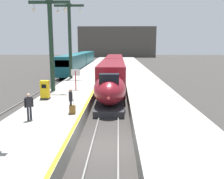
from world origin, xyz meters
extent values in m
plane|color=#33302D|center=(0.00, 0.00, 0.00)|extent=(260.00, 260.00, 0.00)
cube|color=gray|center=(-4.05, 24.75, 0.53)|extent=(4.80, 110.00, 1.05)
cube|color=gray|center=(4.05, 24.75, 0.53)|extent=(4.80, 110.00, 1.05)
cube|color=yellow|center=(-1.77, 24.75, 1.05)|extent=(0.20, 107.80, 0.01)
cube|color=slate|center=(-0.75, 27.50, 0.06)|extent=(0.08, 110.00, 0.12)
cube|color=slate|center=(0.75, 27.50, 0.06)|extent=(0.08, 110.00, 0.12)
cube|color=slate|center=(-8.85, 27.50, 0.06)|extent=(0.08, 110.00, 0.12)
cube|color=slate|center=(-7.35, 27.50, 0.06)|extent=(0.08, 110.00, 0.12)
ellipsoid|color=maroon|center=(0.00, 7.96, 1.83)|extent=(2.78, 5.79, 2.56)
cube|color=#28282D|center=(0.00, 7.67, 0.28)|extent=(2.46, 4.92, 0.55)
cube|color=black|center=(0.00, 6.66, 2.90)|extent=(1.59, 1.00, 0.90)
sphere|color=#F24C4C|center=(0.00, 5.14, 1.68)|extent=(0.28, 0.28, 0.28)
cube|color=maroon|center=(0.00, 16.70, 2.08)|extent=(2.90, 14.00, 3.05)
cube|color=black|center=(-1.42, 16.70, 2.62)|extent=(0.04, 11.90, 0.80)
cube|color=black|center=(1.42, 16.70, 2.62)|extent=(0.04, 11.90, 0.80)
cube|color=silver|center=(0.00, 16.70, 0.80)|extent=(2.92, 13.30, 0.24)
cube|color=black|center=(0.00, 12.22, 0.28)|extent=(2.03, 2.20, 0.56)
cube|color=black|center=(0.00, 21.18, 0.28)|extent=(2.03, 2.20, 0.56)
cube|color=maroon|center=(0.00, 33.30, 2.08)|extent=(2.90, 18.00, 3.05)
cube|color=black|center=(-1.42, 33.30, 2.62)|extent=(0.04, 15.84, 0.80)
cube|color=black|center=(1.42, 33.30, 2.62)|extent=(0.04, 15.84, 0.80)
cube|color=black|center=(0.00, 27.18, 0.28)|extent=(2.03, 2.20, 0.56)
cube|color=black|center=(0.00, 39.42, 0.28)|extent=(2.03, 2.20, 0.56)
cube|color=#145660|center=(-8.10, 34.18, 2.15)|extent=(2.85, 18.00, 3.30)
cube|color=black|center=(-8.10, 25.22, 2.75)|extent=(2.28, 0.08, 1.10)
cube|color=black|center=(-9.49, 34.18, 2.65)|extent=(0.04, 15.30, 0.90)
cube|color=black|center=(-6.71, 34.18, 2.65)|extent=(0.04, 15.30, 0.90)
cube|color=black|center=(-8.10, 28.42, 0.26)|extent=(2.00, 2.00, 0.52)
cube|color=black|center=(-8.10, 39.94, 0.26)|extent=(2.00, 2.00, 0.52)
cube|color=#145660|center=(-8.10, 52.78, 2.15)|extent=(2.85, 18.00, 3.30)
cylinder|color=#1E3828|center=(-5.90, 11.36, 5.49)|extent=(0.44, 0.44, 8.88)
cylinder|color=#1E3828|center=(-5.90, 11.36, 9.78)|extent=(0.68, 0.68, 0.30)
cube|color=#1E3828|center=(-5.90, 11.36, 9.68)|extent=(4.00, 0.24, 0.28)
cylinder|color=#1E3828|center=(-7.40, 11.36, 9.33)|extent=(0.03, 0.03, 0.60)
sphere|color=#EFEACC|center=(-7.40, 11.36, 8.98)|extent=(0.36, 0.36, 0.36)
cylinder|color=#1E3828|center=(-4.40, 11.36, 9.33)|extent=(0.03, 0.03, 0.60)
sphere|color=#EFEACC|center=(-4.40, 11.36, 8.98)|extent=(0.36, 0.36, 0.36)
cylinder|color=#1E3828|center=(-5.90, 20.92, 6.06)|extent=(0.44, 0.44, 10.02)
cylinder|color=#1E3828|center=(-5.90, 20.92, 10.92)|extent=(0.68, 0.68, 0.30)
cube|color=#1E3828|center=(-5.90, 20.92, 10.82)|extent=(4.00, 0.24, 0.28)
cylinder|color=#1E3828|center=(-7.40, 20.92, 10.47)|extent=(0.03, 0.03, 0.60)
sphere|color=#EFEACC|center=(-7.40, 20.92, 10.12)|extent=(0.36, 0.36, 0.36)
cylinder|color=#1E3828|center=(-4.40, 20.92, 10.47)|extent=(0.03, 0.03, 0.60)
sphere|color=#EFEACC|center=(-4.40, 20.92, 10.12)|extent=(0.36, 0.36, 0.36)
cylinder|color=#23232D|center=(-2.52, 3.24, 1.48)|extent=(0.13, 0.13, 0.85)
cylinder|color=#23232D|center=(-2.47, 3.08, 1.48)|extent=(0.13, 0.13, 0.85)
cube|color=black|center=(-2.49, 3.16, 2.21)|extent=(0.32, 0.43, 0.62)
cylinder|color=black|center=(-2.57, 3.39, 2.16)|extent=(0.09, 0.09, 0.58)
cylinder|color=black|center=(-2.42, 2.93, 2.16)|extent=(0.09, 0.09, 0.58)
sphere|color=tan|center=(-2.49, 3.16, 2.63)|extent=(0.22, 0.22, 0.22)
cylinder|color=#23232D|center=(-4.68, 1.53, 1.48)|extent=(0.13, 0.13, 0.85)
cylinder|color=#23232D|center=(-4.81, 1.42, 1.48)|extent=(0.13, 0.13, 0.85)
cube|color=black|center=(-4.74, 1.47, 2.21)|extent=(0.43, 0.41, 0.62)
cylinder|color=black|center=(-4.56, 1.63, 2.16)|extent=(0.09, 0.09, 0.58)
cylinder|color=black|center=(-4.93, 1.32, 2.16)|extent=(0.09, 0.09, 0.58)
sphere|color=tan|center=(-4.74, 1.47, 2.63)|extent=(0.22, 0.22, 0.22)
cube|color=brown|center=(-2.35, 2.91, 1.35)|extent=(0.40, 0.22, 0.60)
cylinder|color=#262628|center=(-2.45, 2.91, 1.83)|extent=(0.02, 0.02, 0.36)
cylinder|color=#262628|center=(-2.25, 2.91, 1.83)|extent=(0.02, 0.02, 0.36)
cube|color=#262628|center=(-2.35, 2.91, 2.02)|extent=(0.22, 0.03, 0.02)
cube|color=yellow|center=(-5.55, 7.48, 1.85)|extent=(0.70, 0.56, 1.60)
cube|color=black|center=(-5.55, 7.20, 2.20)|extent=(0.40, 0.02, 0.32)
cube|color=black|center=(-5.55, 7.48, 1.11)|extent=(0.76, 0.62, 0.12)
cylinder|color=maroon|center=(-3.66, 11.86, 2.05)|extent=(0.10, 0.10, 2.00)
cube|color=white|center=(-3.66, 11.86, 2.85)|extent=(0.90, 0.06, 0.64)
cube|color=#4C4742|center=(0.00, 102.00, 7.00)|extent=(36.00, 2.00, 14.00)
camera|label=1|loc=(0.73, -12.91, 5.65)|focal=39.10mm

